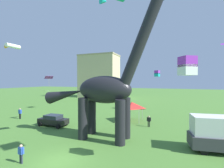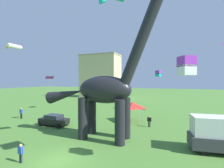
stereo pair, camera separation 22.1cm
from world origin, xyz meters
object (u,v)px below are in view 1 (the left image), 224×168
Objects in this scene: parked_sedan_left at (53,120)px; person_near_flyer at (20,112)px; parked_box_truck at (222,134)px; person_watching_child at (21,152)px; person_far_spectator at (149,120)px; kite_near_low at (187,66)px; kite_mid_center at (12,46)px; dinosaur_sculpture at (104,90)px; kite_near_high at (49,77)px; festival_canopy_tent at (132,105)px; kite_apex at (46,91)px; kite_mid_left at (157,74)px.

person_near_flyer is (-8.05, 1.17, 0.28)m from parked_sedan_left.
parked_box_truck reaches higher than person_watching_child.
person_watching_child is (-7.83, -13.35, -0.03)m from person_far_spectator.
kite_near_low is (-3.21, -4.51, 5.79)m from parked_box_truck.
kite_mid_center is (-29.64, 2.20, 10.59)m from parked_box_truck.
dinosaur_sculpture is 11.28m from kite_near_high.
dinosaur_sculpture is 8.91m from festival_canopy_tent.
person_watching_child is at bearing -34.56° from kite_mid_center.
person_near_flyer is at bearing -166.46° from dinosaur_sculpture.
person_near_flyer is at bearing 52.35° from person_watching_child.
kite_near_low is (8.04, -3.84, 2.02)m from dinosaur_sculpture.
kite_apex is (-24.15, 5.94, 3.13)m from person_far_spectator.
kite_apex is at bearing 40.61° from person_watching_child.
person_far_spectator reaches higher than person_watching_child.
person_far_spectator is 25.06m from kite_apex.
person_near_flyer is 0.88× the size of kite_apex.
kite_apex is at bearing 100.53° from kite_mid_center.
kite_near_high is at bearing -134.59° from kite_mid_left.
person_far_spectator is at bearing 18.99° from parked_sedan_left.
dinosaur_sculpture reaches higher than kite_apex.
festival_canopy_tent is 1.55× the size of kite_apex.
parked_box_truck is 4.51× the size of kite_near_low.
parked_box_truck reaches higher than person_far_spectator.
kite_mid_center is (-18.39, 2.87, 6.81)m from dinosaur_sculpture.
dinosaur_sculpture is 3.57× the size of parked_sedan_left.
parked_sedan_left is at bearing -34.87° from kite_near_high.
person_near_flyer is 18.71m from festival_canopy_tent.
kite_mid_center is (-14.60, 10.06, 11.34)m from person_watching_child.
dinosaur_sculpture is 9.40× the size of kite_near_high.
kite_mid_left is at bearing 14.03° from kite_apex.
kite_apex is 25.13m from kite_mid_left.
person_watching_child is at bearing -107.10° from kite_mid_left.
person_near_flyer is 26.43m from kite_near_low.
person_near_flyer is 0.57× the size of festival_canopy_tent.
parked_box_truck is at bearing 54.53° from kite_near_low.
person_far_spectator is 16.20m from kite_near_high.
parked_box_truck is 9.09m from person_far_spectator.
dinosaur_sculpture is 8.40× the size of person_near_flyer.
person_far_spectator is at bearing -30.03° from person_watching_child.
kite_near_low is at bearing -134.19° from parked_box_truck.
kite_apex is at bearing 136.46° from kite_near_high.
festival_canopy_tent is (4.92, 15.54, 1.65)m from person_watching_child.
person_near_flyer is 1.38× the size of kite_near_low.
kite_near_high is 0.78× the size of kite_apex.
parked_sedan_left is 2.84× the size of person_watching_child.
kite_mid_left is (7.78, 25.30, 6.97)m from person_watching_child.
parked_box_truck reaches higher than parked_sedan_left.
kite_mid_left reaches higher than person_near_flyer.
kite_near_high is (-21.97, 2.52, 5.24)m from parked_box_truck.
festival_canopy_tent is at bearing 15.70° from kite_mid_center.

